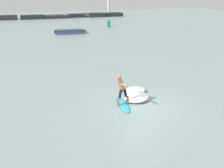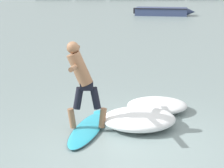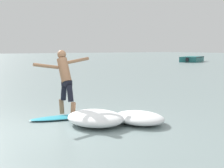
{
  "view_description": "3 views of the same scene",
  "coord_description": "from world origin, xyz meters",
  "views": [
    {
      "loc": [
        -6.11,
        -9.28,
        5.73
      ],
      "look_at": [
        -0.66,
        2.37,
        0.67
      ],
      "focal_mm": 35.0,
      "sensor_mm": 36.0,
      "label": 1
    },
    {
      "loc": [
        -0.1,
        -6.61,
        3.0
      ],
      "look_at": [
        -0.31,
        1.56,
        0.77
      ],
      "focal_mm": 60.0,
      "sensor_mm": 36.0,
      "label": 2
    },
    {
      "loc": [
        6.84,
        -3.15,
        1.94
      ],
      "look_at": [
        -0.71,
        2.08,
        0.87
      ],
      "focal_mm": 50.0,
      "sensor_mm": 36.0,
      "label": 3
    }
  ],
  "objects": [
    {
      "name": "ground_plane",
      "position": [
        0.0,
        0.0,
        0.0
      ],
      "size": [
        200.0,
        200.0,
        0.0
      ],
      "primitive_type": "plane",
      "color": "gray"
    },
    {
      "name": "surfboard",
      "position": [
        -0.79,
        0.67,
        0.04
      ],
      "size": [
        0.94,
        2.28,
        0.21
      ],
      "color": "#2CA4C0",
      "rests_on": "ground"
    },
    {
      "name": "surfer",
      "position": [
        -0.91,
        0.63,
        1.15
      ],
      "size": [
        0.82,
        1.7,
        1.8
      ],
      "color": "#8E6244",
      "rests_on": "surfboard"
    },
    {
      "name": "fishing_boat_near_jetty",
      "position": [
        -22.79,
        31.09,
        0.39
      ],
      "size": [
        4.59,
        6.25,
        0.72
      ],
      "color": "#1F6464",
      "rests_on": "ground"
    },
    {
      "name": "wave_foam_at_tail",
      "position": [
        0.76,
        1.91,
        0.15
      ],
      "size": [
        1.49,
        1.22,
        0.29
      ],
      "color": "white",
      "rests_on": "ground"
    },
    {
      "name": "wave_foam_at_nose",
      "position": [
        0.28,
        0.89,
        0.18
      ],
      "size": [
        1.73,
        1.51,
        0.37
      ],
      "color": "white",
      "rests_on": "ground"
    }
  ]
}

